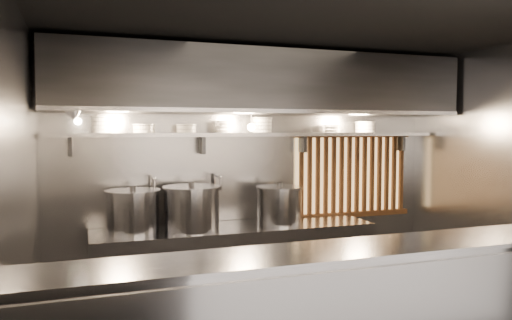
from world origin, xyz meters
TOP-DOWN VIEW (x-y plane):
  - ceiling at (0.00, 0.00)m, footprint 4.50×4.50m
  - wall_back at (0.00, 1.50)m, footprint 4.50×0.00m
  - wall_left at (-2.25, 0.00)m, footprint 0.00×3.00m
  - wall_right at (2.25, 0.00)m, footprint 0.00×3.00m
  - cooking_bench at (-0.30, 1.13)m, footprint 3.00×0.70m
  - bowl_shelf at (0.00, 1.32)m, footprint 4.40×0.34m
  - exhaust_hood at (0.00, 1.10)m, footprint 4.40×0.81m
  - wood_screen at (1.30, 1.45)m, footprint 1.56×0.09m
  - faucet_left at (-1.15, 1.37)m, footprint 0.04×0.30m
  - faucet_right at (-0.45, 1.37)m, footprint 0.04×0.30m
  - heat_lamp at (-1.90, 0.85)m, footprint 0.25×0.35m
  - pendant_bulb at (-0.10, 1.20)m, footprint 0.09×0.09m
  - stock_pot_left at (-1.37, 1.17)m, footprint 0.59×0.59m
  - stock_pot_mid at (-0.79, 1.10)m, footprint 0.68×0.68m
  - stock_pot_right at (0.20, 1.12)m, footprint 0.61×0.61m
  - bowl_stack_0 at (-1.65, 1.32)m, footprint 0.21×0.21m
  - bowl_stack_1 at (-1.23, 1.32)m, footprint 0.24×0.24m
  - bowl_stack_2 at (-0.79, 1.32)m, footprint 0.22×0.22m
  - bowl_stack_3 at (-0.38, 1.32)m, footprint 0.20×0.20m
  - bowl_stack_4 at (0.07, 1.32)m, footprint 0.23×0.23m
  - bowl_stack_5 at (0.95, 1.32)m, footprint 0.20×0.20m
  - bowl_stack_6 at (1.39, 1.32)m, footprint 0.25×0.25m

SIDE VIEW (x-z plane):
  - cooking_bench at x=-0.30m, z-range 0.00..0.90m
  - stock_pot_right at x=0.20m, z-range 0.88..1.34m
  - stock_pot_left at x=-1.37m, z-range 0.88..1.35m
  - stock_pot_mid at x=-0.79m, z-range 0.88..1.38m
  - faucet_left at x=-1.15m, z-range 1.06..1.56m
  - faucet_right at x=-0.45m, z-range 1.06..1.56m
  - wood_screen at x=1.30m, z-range 0.86..1.90m
  - wall_back at x=0.00m, z-range -0.85..3.65m
  - wall_left at x=-2.25m, z-range -0.10..2.90m
  - wall_right at x=2.25m, z-range -0.10..2.90m
  - bowl_shelf at x=0.00m, z-range 1.86..1.90m
  - bowl_stack_1 at x=-1.23m, z-range 1.90..1.99m
  - bowl_stack_2 at x=-0.79m, z-range 1.90..1.99m
  - bowl_stack_5 at x=0.95m, z-range 1.90..1.99m
  - pendant_bulb at x=-0.10m, z-range 1.87..2.05m
  - bowl_stack_6 at x=1.39m, z-range 1.90..2.03m
  - bowl_stack_3 at x=-0.38m, z-range 1.90..2.03m
  - bowl_stack_4 at x=0.07m, z-range 1.90..2.07m
  - bowl_stack_0 at x=-1.65m, z-range 1.90..2.07m
  - heat_lamp at x=-1.90m, z-range 1.97..2.17m
  - exhaust_hood at x=0.00m, z-range 2.10..2.75m
  - ceiling at x=0.00m, z-range 2.80..2.80m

